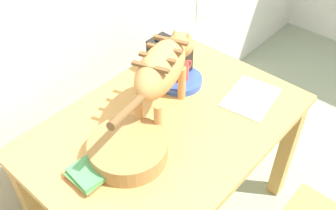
{
  "coord_description": "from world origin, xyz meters",
  "views": [
    {
      "loc": [
        -0.88,
        0.38,
        1.9
      ],
      "look_at": [
        0.0,
        1.16,
        0.83
      ],
      "focal_mm": 40.8,
      "sensor_mm": 36.0,
      "label": 1
    }
  ],
  "objects_px": {
    "saucer_bowl": "(180,80)",
    "book_stack": "(92,171)",
    "coffee_mug": "(181,70)",
    "magazine": "(251,97)",
    "wicker_basket": "(128,149)",
    "toaster": "(169,58)",
    "cat": "(163,67)",
    "dining_table": "(168,137)"
  },
  "relations": [
    {
      "from": "saucer_bowl",
      "to": "coffee_mug",
      "type": "height_order",
      "value": "coffee_mug"
    },
    {
      "from": "magazine",
      "to": "wicker_basket",
      "type": "distance_m",
      "value": 0.65
    },
    {
      "from": "saucer_bowl",
      "to": "book_stack",
      "type": "xyz_separation_m",
      "value": [
        -0.65,
        -0.11,
        0.01
      ]
    },
    {
      "from": "dining_table",
      "to": "saucer_bowl",
      "type": "relative_size",
      "value": 5.62
    },
    {
      "from": "saucer_bowl",
      "to": "dining_table",
      "type": "bearing_deg",
      "value": -150.88
    },
    {
      "from": "saucer_bowl",
      "to": "wicker_basket",
      "type": "relative_size",
      "value": 0.68
    },
    {
      "from": "coffee_mug",
      "to": "book_stack",
      "type": "relative_size",
      "value": 0.74
    },
    {
      "from": "dining_table",
      "to": "cat",
      "type": "bearing_deg",
      "value": 55.28
    },
    {
      "from": "book_stack",
      "to": "toaster",
      "type": "relative_size",
      "value": 0.84
    },
    {
      "from": "toaster",
      "to": "book_stack",
      "type": "bearing_deg",
      "value": -163.09
    },
    {
      "from": "coffee_mug",
      "to": "book_stack",
      "type": "distance_m",
      "value": 0.66
    },
    {
      "from": "cat",
      "to": "magazine",
      "type": "height_order",
      "value": "cat"
    },
    {
      "from": "wicker_basket",
      "to": "toaster",
      "type": "height_order",
      "value": "toaster"
    },
    {
      "from": "cat",
      "to": "toaster",
      "type": "xyz_separation_m",
      "value": [
        0.23,
        0.16,
        -0.15
      ]
    },
    {
      "from": "magazine",
      "to": "wicker_basket",
      "type": "height_order",
      "value": "wicker_basket"
    },
    {
      "from": "cat",
      "to": "magazine",
      "type": "xyz_separation_m",
      "value": [
        0.33,
        -0.25,
        -0.23
      ]
    },
    {
      "from": "book_stack",
      "to": "toaster",
      "type": "bearing_deg",
      "value": 16.91
    },
    {
      "from": "dining_table",
      "to": "wicker_basket",
      "type": "relative_size",
      "value": 3.84
    },
    {
      "from": "magazine",
      "to": "book_stack",
      "type": "height_order",
      "value": "book_stack"
    },
    {
      "from": "dining_table",
      "to": "toaster",
      "type": "bearing_deg",
      "value": 40.29
    },
    {
      "from": "cat",
      "to": "book_stack",
      "type": "relative_size",
      "value": 4.02
    },
    {
      "from": "magazine",
      "to": "toaster",
      "type": "height_order",
      "value": "toaster"
    },
    {
      "from": "saucer_bowl",
      "to": "wicker_basket",
      "type": "bearing_deg",
      "value": -163.33
    },
    {
      "from": "book_stack",
      "to": "cat",
      "type": "bearing_deg",
      "value": 5.34
    },
    {
      "from": "saucer_bowl",
      "to": "book_stack",
      "type": "bearing_deg",
      "value": -170.43
    },
    {
      "from": "coffee_mug",
      "to": "wicker_basket",
      "type": "distance_m",
      "value": 0.52
    },
    {
      "from": "dining_table",
      "to": "coffee_mug",
      "type": "distance_m",
      "value": 0.33
    },
    {
      "from": "cat",
      "to": "coffee_mug",
      "type": "xyz_separation_m",
      "value": [
        0.2,
        0.07,
        -0.16
      ]
    },
    {
      "from": "saucer_bowl",
      "to": "coffee_mug",
      "type": "distance_m",
      "value": 0.06
    },
    {
      "from": "magazine",
      "to": "book_stack",
      "type": "xyz_separation_m",
      "value": [
        -0.78,
        0.21,
        0.02
      ]
    },
    {
      "from": "cat",
      "to": "coffee_mug",
      "type": "distance_m",
      "value": 0.26
    },
    {
      "from": "book_stack",
      "to": "toaster",
      "type": "distance_m",
      "value": 0.71
    },
    {
      "from": "cat",
      "to": "wicker_basket",
      "type": "xyz_separation_m",
      "value": [
        -0.3,
        -0.08,
        -0.19
      ]
    },
    {
      "from": "dining_table",
      "to": "book_stack",
      "type": "bearing_deg",
      "value": 176.3
    },
    {
      "from": "coffee_mug",
      "to": "magazine",
      "type": "xyz_separation_m",
      "value": [
        0.13,
        -0.32,
        -0.07
      ]
    },
    {
      "from": "cat",
      "to": "wicker_basket",
      "type": "bearing_deg",
      "value": -93.71
    },
    {
      "from": "wicker_basket",
      "to": "magazine",
      "type": "bearing_deg",
      "value": -15.37
    },
    {
      "from": "magazine",
      "to": "wicker_basket",
      "type": "xyz_separation_m",
      "value": [
        -0.63,
        0.17,
        0.04
      ]
    },
    {
      "from": "wicker_basket",
      "to": "toaster",
      "type": "bearing_deg",
      "value": 25.05
    },
    {
      "from": "coffee_mug",
      "to": "book_stack",
      "type": "height_order",
      "value": "coffee_mug"
    },
    {
      "from": "dining_table",
      "to": "magazine",
      "type": "height_order",
      "value": "magazine"
    },
    {
      "from": "magazine",
      "to": "cat",
      "type": "bearing_deg",
      "value": 134.34
    }
  ]
}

